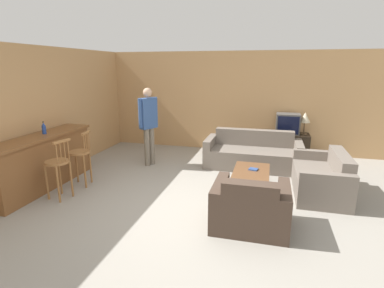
% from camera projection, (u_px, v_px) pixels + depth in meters
% --- Properties ---
extents(ground_plane, '(24.00, 24.00, 0.00)m').
position_uv_depth(ground_plane, '(188.00, 209.00, 4.79)').
color(ground_plane, gray).
extents(wall_back, '(9.40, 0.08, 2.60)m').
position_uv_depth(wall_back, '(225.00, 102.00, 7.97)').
color(wall_back, tan).
rests_on(wall_back, ground_plane).
extents(wall_left, '(0.08, 8.74, 2.60)m').
position_uv_depth(wall_left, '(64.00, 109.00, 6.53)').
color(wall_left, tan).
rests_on(wall_left, ground_plane).
extents(bar_counter, '(0.55, 2.33, 1.00)m').
position_uv_depth(bar_counter, '(42.00, 162.00, 5.52)').
color(bar_counter, brown).
rests_on(bar_counter, ground_plane).
extents(bar_chair_near, '(0.46, 0.46, 1.05)m').
position_uv_depth(bar_chair_near, '(58.00, 167.00, 5.04)').
color(bar_chair_near, '#996638').
rests_on(bar_chair_near, ground_plane).
extents(bar_chair_mid, '(0.46, 0.46, 1.05)m').
position_uv_depth(bar_chair_mid, '(80.00, 156.00, 5.62)').
color(bar_chair_mid, '#996638').
rests_on(bar_chair_mid, ground_plane).
extents(couch_far, '(2.09, 0.92, 0.80)m').
position_uv_depth(couch_far, '(253.00, 154.00, 6.75)').
color(couch_far, '#70665B').
rests_on(couch_far, ground_plane).
extents(armchair_near, '(1.05, 0.87, 0.78)m').
position_uv_depth(armchair_near, '(250.00, 208.00, 4.18)').
color(armchair_near, '#423328').
rests_on(armchair_near, ground_plane).
extents(loveseat_right, '(0.84, 1.51, 0.77)m').
position_uv_depth(loveseat_right, '(322.00, 178.00, 5.30)').
color(loveseat_right, '#70665B').
rests_on(loveseat_right, ground_plane).
extents(coffee_table, '(0.64, 1.00, 0.38)m').
position_uv_depth(coffee_table, '(251.00, 173.00, 5.43)').
color(coffee_table, brown).
rests_on(coffee_table, ground_plane).
extents(tv_unit, '(1.07, 0.51, 0.59)m').
position_uv_depth(tv_unit, '(286.00, 145.00, 7.51)').
color(tv_unit, '#2D2319').
rests_on(tv_unit, ground_plane).
extents(tv, '(0.56, 0.44, 0.50)m').
position_uv_depth(tv, '(288.00, 124.00, 7.37)').
color(tv, '#4C4C4C').
rests_on(tv, tv_unit).
extents(bottle, '(0.07, 0.07, 0.23)m').
position_uv_depth(bottle, '(44.00, 128.00, 5.52)').
color(bottle, '#234293').
rests_on(bottle, bar_counter).
extents(book_on_table, '(0.18, 0.16, 0.02)m').
position_uv_depth(book_on_table, '(253.00, 169.00, 5.45)').
color(book_on_table, navy).
rests_on(book_on_table, coffee_table).
extents(table_lamp, '(0.26, 0.26, 0.55)m').
position_uv_depth(table_lamp, '(305.00, 118.00, 7.24)').
color(table_lamp, brown).
rests_on(table_lamp, tv_unit).
extents(person_by_window, '(0.33, 0.49, 1.76)m').
position_uv_depth(person_by_window, '(149.00, 122.00, 6.71)').
color(person_by_window, '#756B5B').
rests_on(person_by_window, ground_plane).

